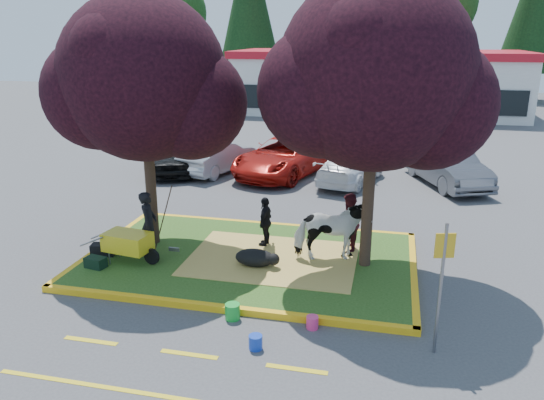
% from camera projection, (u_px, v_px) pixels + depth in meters
% --- Properties ---
extents(ground, '(90.00, 90.00, 0.00)m').
position_uv_depth(ground, '(250.00, 262.00, 13.60)').
color(ground, '#424244').
rests_on(ground, ground).
extents(median_island, '(8.00, 5.00, 0.15)m').
position_uv_depth(median_island, '(249.00, 259.00, 13.58)').
color(median_island, '#274C17').
rests_on(median_island, ground).
extents(curb_near, '(8.30, 0.16, 0.15)m').
position_uv_depth(curb_near, '(217.00, 308.00, 11.18)').
color(curb_near, yellow).
rests_on(curb_near, ground).
extents(curb_far, '(8.30, 0.16, 0.15)m').
position_uv_depth(curb_far, '(272.00, 225.00, 15.98)').
color(curb_far, yellow).
rests_on(curb_far, ground).
extents(curb_left, '(0.16, 5.30, 0.15)m').
position_uv_depth(curb_left, '(105.00, 246.00, 14.45)').
color(curb_left, yellow).
rests_on(curb_left, ground).
extents(curb_right, '(0.16, 5.30, 0.15)m').
position_uv_depth(curb_right, '(413.00, 275.00, 12.71)').
color(curb_right, yellow).
rests_on(curb_right, ground).
extents(straw_bedding, '(4.20, 3.00, 0.01)m').
position_uv_depth(straw_bedding, '(272.00, 259.00, 13.43)').
color(straw_bedding, '#DCC35A').
rests_on(straw_bedding, median_island).
extents(tree_purple_left, '(5.06, 4.20, 6.51)m').
position_uv_depth(tree_purple_left, '(144.00, 86.00, 13.23)').
color(tree_purple_left, black).
rests_on(tree_purple_left, median_island).
extents(tree_purple_right, '(5.30, 4.40, 6.82)m').
position_uv_depth(tree_purple_right, '(376.00, 83.00, 11.77)').
color(tree_purple_right, black).
rests_on(tree_purple_right, median_island).
extents(fire_lane_stripe_a, '(1.10, 0.12, 0.01)m').
position_uv_depth(fire_lane_stripe_a, '(91.00, 341.00, 10.12)').
color(fire_lane_stripe_a, yellow).
rests_on(fire_lane_stripe_a, ground).
extents(fire_lane_stripe_b, '(1.10, 0.12, 0.01)m').
position_uv_depth(fire_lane_stripe_b, '(189.00, 354.00, 9.70)').
color(fire_lane_stripe_b, yellow).
rests_on(fire_lane_stripe_b, ground).
extents(fire_lane_stripe_c, '(1.10, 0.12, 0.01)m').
position_uv_depth(fire_lane_stripe_c, '(297.00, 369.00, 9.27)').
color(fire_lane_stripe_c, yellow).
rests_on(fire_lane_stripe_c, ground).
extents(fire_lane_long, '(6.00, 0.10, 0.01)m').
position_uv_depth(fire_lane_long, '(162.00, 396.00, 8.58)').
color(fire_lane_long, yellow).
rests_on(fire_lane_long, ground).
extents(retail_building, '(20.40, 8.40, 4.40)m').
position_uv_depth(retail_building, '(377.00, 81.00, 38.50)').
color(retail_building, silver).
rests_on(retail_building, ground).
extents(treeline, '(46.58, 7.80, 14.63)m').
position_uv_depth(treeline, '(376.00, 7.00, 45.95)').
color(treeline, black).
rests_on(treeline, ground).
extents(cow, '(1.99, 1.32, 1.54)m').
position_uv_depth(cow, '(332.00, 232.00, 13.12)').
color(cow, silver).
rests_on(cow, median_island).
extents(calf, '(1.09, 0.77, 0.43)m').
position_uv_depth(calf, '(255.00, 258.00, 12.97)').
color(calf, black).
rests_on(calf, median_island).
extents(handler, '(0.53, 0.69, 1.70)m').
position_uv_depth(handler, '(149.00, 224.00, 13.40)').
color(handler, black).
rests_on(handler, median_island).
extents(visitor_a, '(0.68, 0.82, 1.55)m').
position_uv_depth(visitor_a, '(349.00, 223.00, 13.71)').
color(visitor_a, '#421219').
rests_on(visitor_a, median_island).
extents(visitor_b, '(0.39, 0.81, 1.35)m').
position_uv_depth(visitor_b, '(265.00, 221.00, 14.11)').
color(visitor_b, black).
rests_on(visitor_b, median_island).
extents(wheelbarrow, '(2.04, 0.84, 0.77)m').
position_uv_depth(wheelbarrow, '(128.00, 242.00, 13.10)').
color(wheelbarrow, black).
rests_on(wheelbarrow, median_island).
extents(gear_bag_dark, '(0.64, 0.44, 0.30)m').
position_uv_depth(gear_bag_dark, '(103.00, 249.00, 13.62)').
color(gear_bag_dark, black).
rests_on(gear_bag_dark, median_island).
extents(gear_bag_green, '(0.54, 0.39, 0.26)m').
position_uv_depth(gear_bag_green, '(96.00, 262.00, 12.91)').
color(gear_bag_green, black).
rests_on(gear_bag_green, median_island).
extents(sign_post, '(0.35, 0.12, 2.53)m').
position_uv_depth(sign_post, '(442.00, 275.00, 9.30)').
color(sign_post, slate).
rests_on(sign_post, ground).
extents(bucket_green, '(0.33, 0.33, 0.33)m').
position_uv_depth(bucket_green, '(233.00, 311.00, 10.86)').
color(bucket_green, green).
rests_on(bucket_green, ground).
extents(bucket_pink, '(0.26, 0.26, 0.26)m').
position_uv_depth(bucket_pink, '(312.00, 322.00, 10.52)').
color(bucket_pink, '#F5367A').
rests_on(bucket_pink, ground).
extents(bucket_blue, '(0.32, 0.32, 0.27)m').
position_uv_depth(bucket_blue, '(256.00, 342.00, 9.84)').
color(bucket_blue, '#173BB9').
rests_on(bucket_blue, ground).
extents(car_black, '(3.26, 4.79, 1.51)m').
position_uv_depth(car_black, '(172.00, 154.00, 22.30)').
color(car_black, black).
rests_on(car_black, ground).
extents(car_silver, '(2.49, 4.27, 1.33)m').
position_uv_depth(car_silver, '(218.00, 157.00, 22.17)').
color(car_silver, '#AAACB2').
rests_on(car_silver, ground).
extents(car_red, '(4.14, 6.07, 1.54)m').
position_uv_depth(car_red, '(286.00, 156.00, 21.79)').
color(car_red, '#AA140E').
rests_on(car_red, ground).
extents(car_white, '(2.70, 4.42, 1.20)m').
position_uv_depth(car_white, '(350.00, 168.00, 20.62)').
color(car_white, white).
rests_on(car_white, ground).
extents(car_grey, '(3.26, 4.90, 1.53)m').
position_uv_depth(car_grey, '(447.00, 165.00, 20.30)').
color(car_grey, '#585A60').
rests_on(car_grey, ground).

